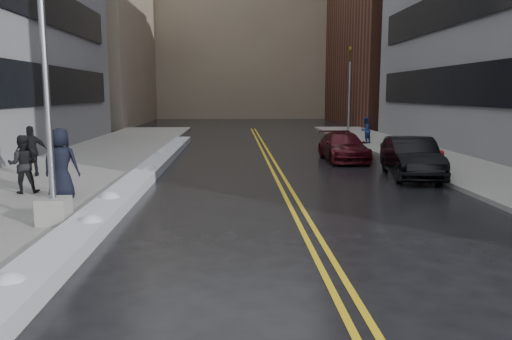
{
  "coord_description": "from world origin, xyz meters",
  "views": [
    {
      "loc": [
        0.81,
        -9.26,
        3.1
      ],
      "look_at": [
        1.32,
        2.39,
        1.3
      ],
      "focal_mm": 35.0,
      "sensor_mm": 36.0,
      "label": 1
    }
  ],
  "objects": [
    {
      "name": "ground",
      "position": [
        0.0,
        0.0,
        0.0
      ],
      "size": [
        160.0,
        160.0,
        0.0
      ],
      "primitive_type": "plane",
      "color": "black",
      "rests_on": "ground"
    },
    {
      "name": "sidewalk_west",
      "position": [
        -5.75,
        10.0,
        0.07
      ],
      "size": [
        5.5,
        50.0,
        0.15
      ],
      "primitive_type": "cube",
      "color": "gray",
      "rests_on": "ground"
    },
    {
      "name": "sidewalk_east",
      "position": [
        10.0,
        10.0,
        0.07
      ],
      "size": [
        4.0,
        50.0,
        0.15
      ],
      "primitive_type": "cube",
      "color": "gray",
      "rests_on": "ground"
    },
    {
      "name": "lane_line_left",
      "position": [
        2.35,
        10.0,
        0.0
      ],
      "size": [
        0.12,
        50.0,
        0.01
      ],
      "primitive_type": "cube",
      "color": "gold",
      "rests_on": "ground"
    },
    {
      "name": "lane_line_right",
      "position": [
        2.65,
        10.0,
        0.0
      ],
      "size": [
        0.12,
        50.0,
        0.01
      ],
      "primitive_type": "cube",
      "color": "gold",
      "rests_on": "ground"
    },
    {
      "name": "snow_ridge",
      "position": [
        -2.45,
        8.0,
        0.17
      ],
      "size": [
        0.9,
        30.0,
        0.34
      ],
      "primitive_type": "cube",
      "color": "silver",
      "rests_on": "ground"
    },
    {
      "name": "building_west_far",
      "position": [
        -15.5,
        44.0,
        9.0
      ],
      "size": [
        14.0,
        22.0,
        18.0
      ],
      "primitive_type": "cube",
      "color": "gray",
      "rests_on": "ground"
    },
    {
      "name": "building_far",
      "position": [
        2.0,
        60.0,
        11.0
      ],
      "size": [
        36.0,
        16.0,
        22.0
      ],
      "primitive_type": "cube",
      "color": "gray",
      "rests_on": "ground"
    },
    {
      "name": "lamppost",
      "position": [
        -3.3,
        2.0,
        2.53
      ],
      "size": [
        0.65,
        0.65,
        7.62
      ],
      "color": "gray",
      "rests_on": "sidewalk_west"
    },
    {
      "name": "fire_hydrant",
      "position": [
        9.0,
        10.0,
        0.55
      ],
      "size": [
        0.26,
        0.26,
        0.73
      ],
      "color": "maroon",
      "rests_on": "sidewalk_east"
    },
    {
      "name": "traffic_signal",
      "position": [
        8.5,
        24.0,
        3.4
      ],
      "size": [
        0.16,
        0.2,
        6.0
      ],
      "color": "gray",
      "rests_on": "sidewalk_east"
    },
    {
      "name": "pedestrian_b",
      "position": [
        -5.46,
        5.67,
        1.02
      ],
      "size": [
        0.98,
        0.84,
        1.74
      ],
      "primitive_type": "imported",
      "rotation": [
        0.0,
        0.0,
        3.38
      ],
      "color": "black",
      "rests_on": "sidewalk_west"
    },
    {
      "name": "pedestrian_c",
      "position": [
        -4.04,
        4.77,
        1.15
      ],
      "size": [
        1.0,
        0.67,
        2.0
      ],
      "primitive_type": "imported",
      "rotation": [
        0.0,
        0.0,
        3.11
      ],
      "color": "black",
      "rests_on": "sidewalk_west"
    },
    {
      "name": "pedestrian_d",
      "position": [
        -6.42,
        8.78,
        1.05
      ],
      "size": [
        1.15,
        0.79,
        1.81
      ],
      "primitive_type": "imported",
      "rotation": [
        0.0,
        0.0,
        3.51
      ],
      "color": "black",
      "rests_on": "sidewalk_west"
    },
    {
      "name": "pedestrian_east",
      "position": [
        8.61,
        20.03,
        0.94
      ],
      "size": [
        0.97,
        0.95,
        1.57
      ],
      "primitive_type": "imported",
      "rotation": [
        0.0,
        0.0,
        3.87
      ],
      "color": "navy",
      "rests_on": "sidewalk_east"
    },
    {
      "name": "car_black",
      "position": [
        7.36,
        8.76,
        0.75
      ],
      "size": [
        2.14,
        4.71,
        1.5
      ],
      "primitive_type": "imported",
      "rotation": [
        0.0,
        0.0,
        -0.13
      ],
      "color": "black",
      "rests_on": "ground"
    },
    {
      "name": "car_maroon",
      "position": [
        5.88,
        13.56,
        0.65
      ],
      "size": [
        1.84,
        4.47,
        1.29
      ],
      "primitive_type": "imported",
      "rotation": [
        0.0,
        0.0,
        0.01
      ],
      "color": "#3D0911",
      "rests_on": "ground"
    }
  ]
}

